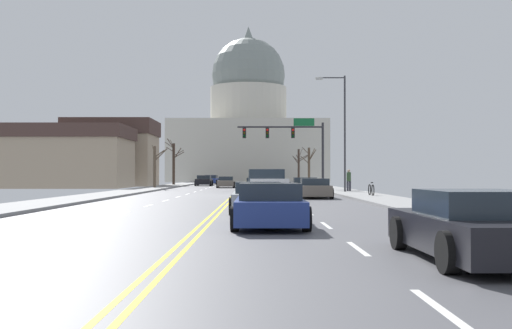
{
  "coord_description": "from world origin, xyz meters",
  "views": [
    {
      "loc": [
        1.49,
        -40.85,
        1.47
      ],
      "look_at": [
        1.6,
        26.04,
        2.55
      ],
      "focal_mm": 41.12,
      "sensor_mm": 36.0,
      "label": 1
    }
  ],
  "objects_px": {
    "sedan_oncoming_01": "(203,181)",
    "sedan_oncoming_02": "(210,180)",
    "sedan_near_04": "(257,198)",
    "sedan_near_06": "(473,227)",
    "pedestrian_00": "(348,179)",
    "sedan_near_02": "(313,189)",
    "street_lamp_right": "(340,124)",
    "sedan_oncoming_00": "(225,182)",
    "sedan_near_01": "(304,186)",
    "signal_gantry": "(290,138)",
    "sedan_near_05": "(268,206)",
    "sedan_oncoming_03": "(211,180)",
    "pickup_truck_near_03": "(266,188)",
    "bicycle_parked": "(370,190)",
    "sedan_near_00": "(256,185)"
  },
  "relations": [
    {
      "from": "sedan_oncoming_01",
      "to": "sedan_oncoming_02",
      "type": "xyz_separation_m",
      "value": [
        -0.04,
        11.61,
        0.0
      ]
    },
    {
      "from": "sedan_near_04",
      "to": "sedan_near_06",
      "type": "height_order",
      "value": "sedan_near_06"
    },
    {
      "from": "sedan_oncoming_01",
      "to": "pedestrian_00",
      "type": "bearing_deg",
      "value": -63.52
    },
    {
      "from": "sedan_near_02",
      "to": "pedestrian_00",
      "type": "height_order",
      "value": "pedestrian_00"
    },
    {
      "from": "street_lamp_right",
      "to": "sedan_oncoming_00",
      "type": "bearing_deg",
      "value": 117.41
    },
    {
      "from": "street_lamp_right",
      "to": "sedan_near_02",
      "type": "height_order",
      "value": "street_lamp_right"
    },
    {
      "from": "sedan_near_01",
      "to": "signal_gantry",
      "type": "bearing_deg",
      "value": 91.7
    },
    {
      "from": "street_lamp_right",
      "to": "sedan_oncoming_01",
      "type": "relative_size",
      "value": 2.02
    },
    {
      "from": "sedan_near_05",
      "to": "sedan_oncoming_03",
      "type": "xyz_separation_m",
      "value": [
        -7.29,
        76.5,
        -0.01
      ]
    },
    {
      "from": "sedan_near_02",
      "to": "sedan_near_01",
      "type": "bearing_deg",
      "value": 90.02
    },
    {
      "from": "sedan_near_01",
      "to": "sedan_oncoming_00",
      "type": "xyz_separation_m",
      "value": [
        -6.78,
        20.12,
        -0.01
      ]
    },
    {
      "from": "sedan_oncoming_03",
      "to": "sedan_oncoming_01",
      "type": "bearing_deg",
      "value": -88.69
    },
    {
      "from": "sedan_near_05",
      "to": "pedestrian_00",
      "type": "xyz_separation_m",
      "value": [
        6.82,
        29.07,
        0.49
      ]
    },
    {
      "from": "signal_gantry",
      "to": "sedan_oncoming_02",
      "type": "xyz_separation_m",
      "value": [
        -9.73,
        30.93,
        -4.16
      ]
    },
    {
      "from": "pickup_truck_near_03",
      "to": "sedan_oncoming_01",
      "type": "relative_size",
      "value": 1.31
    },
    {
      "from": "pedestrian_00",
      "to": "bicycle_parked",
      "type": "xyz_separation_m",
      "value": [
        -0.0,
        -8.84,
        -0.58
      ]
    },
    {
      "from": "sedan_near_05",
      "to": "sedan_near_02",
      "type": "bearing_deg",
      "value": 80.71
    },
    {
      "from": "sedan_near_04",
      "to": "sedan_oncoming_03",
      "type": "relative_size",
      "value": 1.02
    },
    {
      "from": "sedan_near_06",
      "to": "sedan_oncoming_02",
      "type": "relative_size",
      "value": 1.02
    },
    {
      "from": "sedan_oncoming_00",
      "to": "street_lamp_right",
      "type": "bearing_deg",
      "value": -62.59
    },
    {
      "from": "sedan_near_01",
      "to": "sedan_oncoming_03",
      "type": "height_order",
      "value": "sedan_near_01"
    },
    {
      "from": "sedan_near_01",
      "to": "sedan_oncoming_02",
      "type": "height_order",
      "value": "sedan_oncoming_02"
    },
    {
      "from": "sedan_oncoming_02",
      "to": "sedan_near_01",
      "type": "bearing_deg",
      "value": -76.46
    },
    {
      "from": "sedan_oncoming_03",
      "to": "pedestrian_00",
      "type": "distance_m",
      "value": 49.49
    },
    {
      "from": "sedan_near_01",
      "to": "pickup_truck_near_03",
      "type": "relative_size",
      "value": 0.75
    },
    {
      "from": "street_lamp_right",
      "to": "sedan_near_04",
      "type": "xyz_separation_m",
      "value": [
        -6.37,
        -21.9,
        -4.71
      ]
    },
    {
      "from": "sedan_near_04",
      "to": "sedan_oncoming_01",
      "type": "height_order",
      "value": "sedan_oncoming_01"
    },
    {
      "from": "sedan_oncoming_01",
      "to": "pedestrian_00",
      "type": "height_order",
      "value": "pedestrian_00"
    },
    {
      "from": "sedan_oncoming_02",
      "to": "sedan_oncoming_01",
      "type": "bearing_deg",
      "value": -89.82
    },
    {
      "from": "pedestrian_00",
      "to": "sedan_near_05",
      "type": "bearing_deg",
      "value": -103.2
    },
    {
      "from": "sedan_near_06",
      "to": "sedan_near_00",
      "type": "bearing_deg",
      "value": 95.24
    },
    {
      "from": "sedan_near_06",
      "to": "pedestrian_00",
      "type": "distance_m",
      "value": 35.5
    },
    {
      "from": "sedan_near_02",
      "to": "sedan_oncoming_03",
      "type": "distance_m",
      "value": 57.99
    },
    {
      "from": "sedan_near_04",
      "to": "sedan_near_05",
      "type": "height_order",
      "value": "sedan_near_05"
    },
    {
      "from": "bicycle_parked",
      "to": "sedan_oncoming_01",
      "type": "bearing_deg",
      "value": 110.63
    },
    {
      "from": "sedan_near_04",
      "to": "sedan_oncoming_03",
      "type": "bearing_deg",
      "value": 95.65
    },
    {
      "from": "sedan_near_04",
      "to": "sedan_oncoming_02",
      "type": "distance_m",
      "value": 62.49
    },
    {
      "from": "sedan_oncoming_02",
      "to": "sedan_oncoming_03",
      "type": "height_order",
      "value": "sedan_oncoming_02"
    },
    {
      "from": "sedan_oncoming_00",
      "to": "sedan_near_06",
      "type": "bearing_deg",
      "value": -82.49
    },
    {
      "from": "sedan_near_01",
      "to": "sedan_oncoming_02",
      "type": "relative_size",
      "value": 0.96
    },
    {
      "from": "sedan_near_00",
      "to": "pedestrian_00",
      "type": "distance_m",
      "value": 8.43
    },
    {
      "from": "signal_gantry",
      "to": "sedan_oncoming_01",
      "type": "distance_m",
      "value": 22.01
    },
    {
      "from": "sedan_oncoming_01",
      "to": "sedan_oncoming_00",
      "type": "bearing_deg",
      "value": -72.07
    },
    {
      "from": "sedan_near_02",
      "to": "sedan_oncoming_00",
      "type": "xyz_separation_m",
      "value": [
        -6.78,
        27.01,
        -0.01
      ]
    },
    {
      "from": "street_lamp_right",
      "to": "sedan_near_06",
      "type": "relative_size",
      "value": 1.91
    },
    {
      "from": "signal_gantry",
      "to": "sedan_near_02",
      "type": "bearing_deg",
      "value": -88.95
    },
    {
      "from": "sedan_near_04",
      "to": "sedan_oncoming_01",
      "type": "distance_m",
      "value": 50.95
    },
    {
      "from": "sedan_near_00",
      "to": "sedan_oncoming_02",
      "type": "relative_size",
      "value": 1.03
    },
    {
      "from": "signal_gantry",
      "to": "sedan_oncoming_02",
      "type": "relative_size",
      "value": 1.77
    },
    {
      "from": "pickup_truck_near_03",
      "to": "sedan_near_04",
      "type": "xyz_separation_m",
      "value": [
        -0.48,
        -7.52,
        -0.2
      ]
    }
  ]
}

